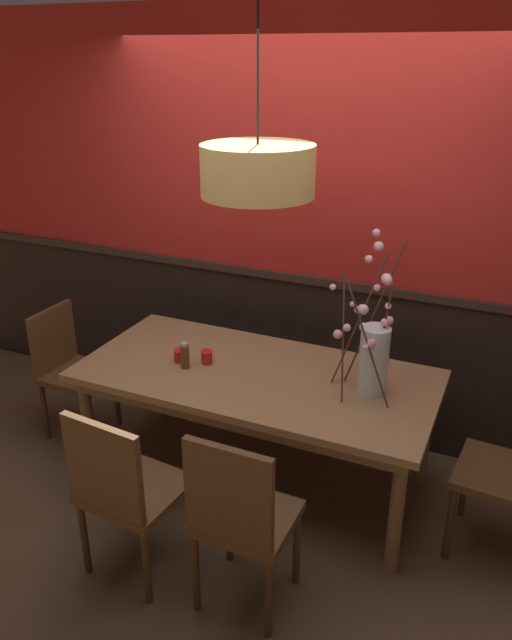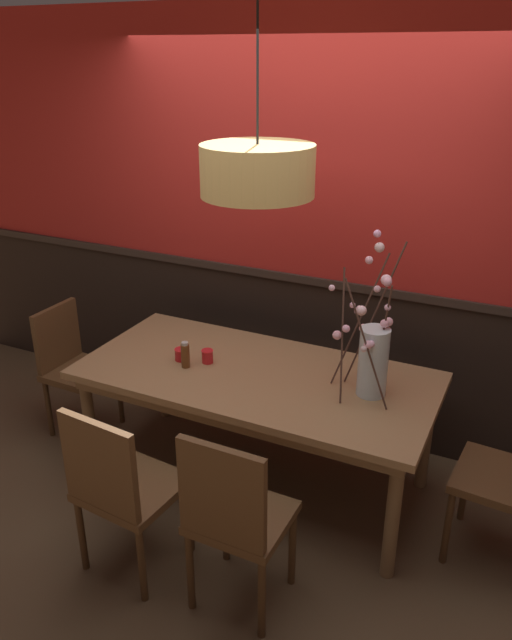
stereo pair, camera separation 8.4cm
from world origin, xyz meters
The scene contains 13 objects.
ground_plane centered at (0.00, 0.00, 0.00)m, with size 24.00×24.00×0.00m, color brown.
back_wall centered at (0.00, 0.79, 1.34)m, with size 5.88×0.14×2.69m.
dining_table centered at (0.00, 0.00, 0.66)m, with size 2.01×0.95×0.74m.
chair_near_side_right centered at (0.32, -0.89, 0.54)m, with size 0.43×0.40×0.96m.
chair_head_west_end centered at (-1.37, 0.00, 0.50)m, with size 0.39×0.41×0.88m.
chair_near_side_left centered at (-0.27, -0.92, 0.52)m, with size 0.48×0.47×0.93m.
chair_far_side_left centered at (-0.35, 0.89, 0.53)m, with size 0.45×0.40×0.93m.
chair_far_side_right centered at (0.27, 0.88, 0.51)m, with size 0.45×0.43×0.91m.
vase_with_blossoms centered at (0.64, 0.06, 0.96)m, with size 0.36×0.52×0.82m.
candle_holder_nearer_center centered at (-0.46, -0.05, 0.78)m, with size 0.07×0.07×0.07m.
candle_holder_nearer_edge centered at (-0.31, -0.01, 0.78)m, with size 0.07×0.07×0.08m.
condiment_bottle centered at (-0.39, -0.11, 0.82)m, with size 0.05×0.05×0.16m.
pendant_lamp centered at (0.03, -0.04, 1.88)m, with size 0.56×0.56×0.94m.
Camera 2 is at (1.35, -2.79, 2.41)m, focal length 34.91 mm.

